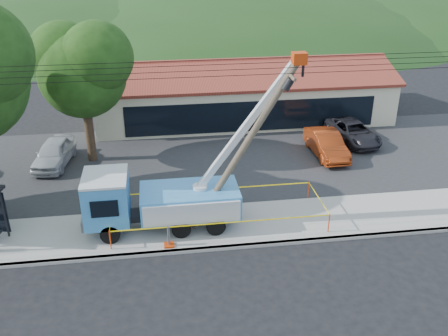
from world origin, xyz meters
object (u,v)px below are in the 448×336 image
object	(u,v)px
utility_truck	(158,198)
car_red	(325,156)
car_dark	(352,142)
leaning_pole	(249,139)
car_silver	(56,166)

from	to	relation	value
utility_truck	car_red	world-z (taller)	utility_truck
car_red	car_dark	bearing A→B (deg)	36.70
utility_truck	car_dark	bearing A→B (deg)	34.41
leaning_pole	car_red	size ratio (longest dim) A/B	1.76
utility_truck	car_dark	xyz separation A→B (m)	(13.62, 9.33, -1.74)
car_silver	utility_truck	bearing A→B (deg)	-44.66
utility_truck	car_silver	size ratio (longest dim) A/B	2.26
utility_truck	leaning_pole	distance (m)	5.30
car_silver	car_dark	world-z (taller)	car_silver
car_dark	car_red	bearing A→B (deg)	-149.38
car_red	car_dark	xyz separation A→B (m)	(2.60, 2.05, 0.00)
utility_truck	car_silver	xyz separation A→B (m)	(-6.30, 8.33, -1.74)
car_silver	car_red	xyz separation A→B (m)	(17.32, -1.04, 0.00)
leaning_pole	car_dark	distance (m)	14.13
utility_truck	car_dark	distance (m)	16.60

